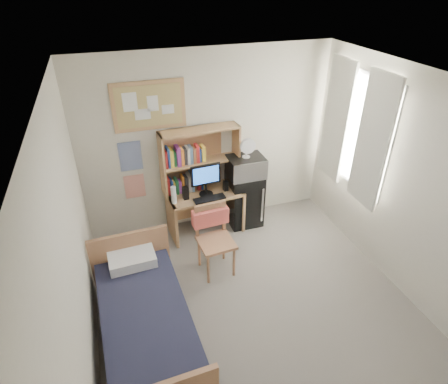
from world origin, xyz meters
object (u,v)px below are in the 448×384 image
object	(u,v)px
bulletin_board	(149,106)
desk_fan	(246,149)
speaker_right	(226,186)
microwave	(246,167)
monitor	(206,181)
desk_chair	(216,242)
speaker_left	(186,193)
mini_fridge	(244,199)
desk	(205,212)
bed	(147,326)

from	to	relation	value
bulletin_board	desk_fan	distance (m)	1.44
speaker_right	microwave	distance (m)	0.40
monitor	desk_fan	bearing A→B (deg)	3.30
desk_chair	speaker_left	bearing A→B (deg)	99.17
microwave	bulletin_board	bearing A→B (deg)	168.46
mini_fridge	desk_fan	distance (m)	0.85
desk	bed	size ratio (longest dim) A/B	0.60
desk	bed	distance (m)	2.06
bed	speaker_right	world-z (taller)	speaker_right
bed	bulletin_board	bearing A→B (deg)	73.83
bed	desk_fan	bearing A→B (deg)	42.64
desk	speaker_right	xyz separation A→B (m)	(0.30, -0.04, 0.41)
desk_chair	desk_fan	world-z (taller)	desk_fan
desk_chair	desk_fan	bearing A→B (deg)	47.35
bed	desk_chair	bearing A→B (deg)	37.10
speaker_left	microwave	xyz separation A→B (m)	(0.92, 0.10, 0.21)
desk_chair	monitor	world-z (taller)	monitor
speaker_right	bulletin_board	bearing A→B (deg)	156.96
desk_chair	bed	bearing A→B (deg)	-144.41
microwave	mini_fridge	bearing A→B (deg)	90.00
mini_fridge	desk_chair	bearing A→B (deg)	-127.92
bed	microwave	distance (m)	2.58
speaker_left	bed	bearing A→B (deg)	-120.59
speaker_left	speaker_right	size ratio (longest dim) A/B	1.21
mini_fridge	monitor	world-z (taller)	monitor
speaker_left	desk_fan	bearing A→B (deg)	2.24
monitor	desk_chair	bearing A→B (deg)	-101.55
microwave	bed	bearing A→B (deg)	-134.73
desk_fan	speaker_left	bearing A→B (deg)	-173.51
mini_fridge	desk_fan	bearing A→B (deg)	-90.00
desk_chair	microwave	bearing A→B (deg)	47.35
mini_fridge	speaker_right	xyz separation A→B (m)	(-0.32, -0.08, 0.33)
bed	speaker_left	xyz separation A→B (m)	(0.83, 1.65, 0.51)
bed	monitor	bearing A→B (deg)	53.66
bulletin_board	desk_fan	world-z (taller)	bulletin_board
desk	speaker_right	world-z (taller)	speaker_right
monitor	speaker_left	xyz separation A→B (m)	(-0.30, -0.02, -0.13)
bulletin_board	speaker_right	bearing A→B (deg)	-19.22
monitor	microwave	bearing A→B (deg)	3.30
bed	desk_fan	world-z (taller)	desk_fan
bulletin_board	bed	distance (m)	2.66
bulletin_board	speaker_right	size ratio (longest dim) A/B	6.11
microwave	desk_fan	distance (m)	0.28
bulletin_board	speaker_right	distance (m)	1.53
bulletin_board	speaker_left	bearing A→B (deg)	-47.77
desk	desk_chair	world-z (taller)	desk_chair
desk_chair	microwave	size ratio (longest dim) A/B	1.83
mini_fridge	desk_fan	size ratio (longest dim) A/B	3.03
desk_chair	monitor	bearing A→B (deg)	78.57
bulletin_board	desk_fan	xyz separation A→B (m)	(1.25, -0.27, -0.66)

